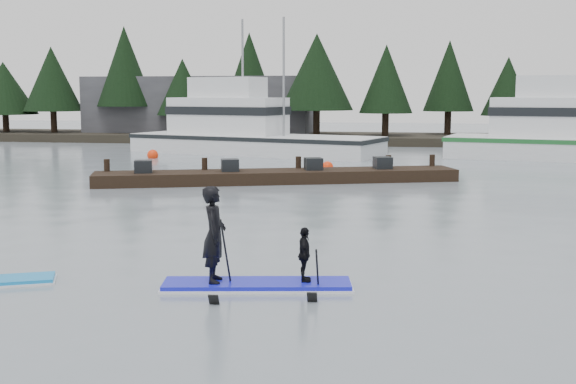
# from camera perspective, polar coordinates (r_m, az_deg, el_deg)

# --- Properties ---
(ground) EXTENTS (160.00, 160.00, 0.00)m
(ground) POSITION_cam_1_polar(r_m,az_deg,el_deg) (13.43, -4.59, -8.08)
(ground) COLOR gray
(ground) RESTS_ON ground
(far_shore) EXTENTS (70.00, 8.00, 0.60)m
(far_shore) POSITION_cam_1_polar(r_m,az_deg,el_deg) (54.69, 6.72, 4.20)
(far_shore) COLOR #2D281E
(far_shore) RESTS_ON ground
(treeline) EXTENTS (60.00, 4.00, 8.00)m
(treeline) POSITION_cam_1_polar(r_m,az_deg,el_deg) (54.71, 6.72, 3.89)
(treeline) COLOR black
(treeline) RESTS_ON ground
(waterfront_building) EXTENTS (18.00, 6.00, 5.00)m
(waterfront_building) POSITION_cam_1_polar(r_m,az_deg,el_deg) (59.10, -6.89, 6.59)
(waterfront_building) COLOR #4C4C51
(waterfront_building) RESTS_ON ground
(fishing_boat_large) EXTENTS (16.30, 8.74, 9.09)m
(fishing_boat_large) POSITION_cam_1_polar(r_m,az_deg,el_deg) (44.70, -3.23, 3.93)
(fishing_boat_large) COLOR silver
(fishing_boat_large) RESTS_ON ground
(floating_dock) EXTENTS (14.85, 6.88, 0.50)m
(floating_dock) POSITION_cam_1_polar(r_m,az_deg,el_deg) (30.01, -0.79, 1.24)
(floating_dock) COLOR black
(floating_dock) RESTS_ON ground
(buoy_b) EXTENTS (0.57, 0.57, 0.57)m
(buoy_b) POSITION_cam_1_polar(r_m,az_deg,el_deg) (34.76, 3.13, 1.71)
(buoy_b) COLOR #F6330C
(buoy_b) RESTS_ON ground
(buoy_a) EXTENTS (0.63, 0.63, 0.63)m
(buoy_a) POSITION_cam_1_polar(r_m,az_deg,el_deg) (42.08, -10.63, 2.65)
(buoy_a) COLOR #F6330C
(buoy_a) RESTS_ON ground
(paddleboard_duo) EXTENTS (3.65, 1.55, 2.49)m
(paddleboard_duo) POSITION_cam_1_polar(r_m,az_deg,el_deg) (13.71, -3.57, -5.00)
(paddleboard_duo) COLOR #161ACE
(paddleboard_duo) RESTS_ON ground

